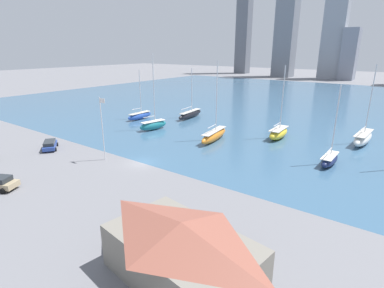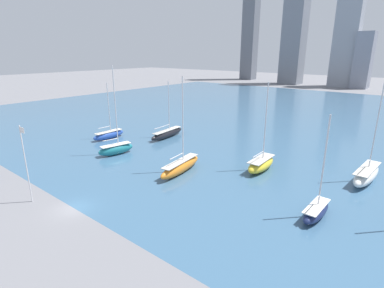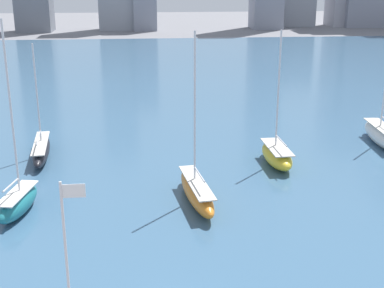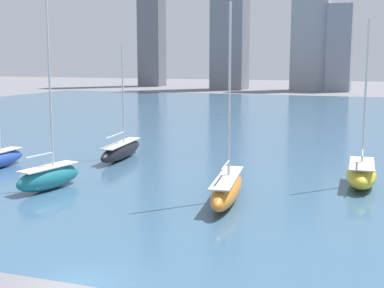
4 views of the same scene
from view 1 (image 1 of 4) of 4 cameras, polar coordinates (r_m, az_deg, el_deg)
name	(u,v)px [view 1 (image 1 of 4)]	position (r m, az deg, el deg)	size (l,w,h in m)	color
ground_plane	(142,163)	(47.74, -9.58, -3.57)	(500.00, 500.00, 0.00)	slate
harbor_water	(291,102)	(107.14, 18.34, 7.57)	(180.00, 140.00, 0.00)	#385B7A
boat_shed	(182,251)	(24.02, -1.98, -19.70)	(12.47, 8.48, 4.97)	slate
flag_pole	(102,126)	(48.77, -16.69, 3.22)	(1.24, 0.14, 10.13)	silver
sailboat_orange	(214,135)	(58.26, 4.23, 1.71)	(3.15, 10.40, 15.09)	orange
sailboat_white	(363,138)	(64.61, 29.78, 1.03)	(3.01, 10.11, 14.59)	white
sailboat_blue	(140,115)	(77.47, -9.93, 5.37)	(1.78, 7.86, 12.22)	#284CA8
sailboat_teal	(153,125)	(66.67, -7.40, 3.68)	(3.19, 7.14, 16.27)	#1E757F
sailboat_black	(190,114)	(77.92, -0.35, 5.71)	(2.79, 10.87, 12.50)	black
sailboat_navy	(329,159)	(50.74, 24.71, -2.62)	(2.05, 6.51, 12.16)	#19234C
sailboat_yellow	(278,133)	(62.16, 16.15, 2.06)	(2.74, 7.83, 14.18)	yellow
parked_pickup_tan	(0,183)	(45.34, -32.78, -6.27)	(4.91, 3.81, 1.73)	tan
parked_wagon_blue	(50,145)	(58.92, -25.45, -0.11)	(5.25, 4.53, 1.55)	#284293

